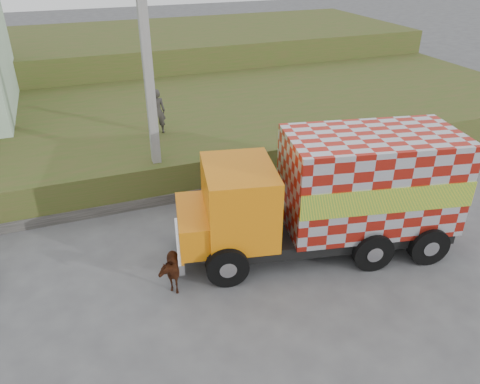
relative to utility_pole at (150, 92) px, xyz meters
name	(u,v)px	position (x,y,z in m)	size (l,w,h in m)	color
ground	(224,261)	(1.00, -4.60, -4.08)	(120.00, 120.00, 0.00)	#474749
embankment	(155,128)	(1.00, 5.40, -3.33)	(40.00, 12.00, 1.50)	#37501A
embankment_far	(118,57)	(1.00, 17.40, -2.58)	(40.00, 12.00, 3.00)	#37501A
retaining_strip	(135,202)	(-1.00, -0.40, -3.88)	(16.00, 0.50, 0.40)	#595651
utility_pole	(150,92)	(0.00, 0.00, 0.00)	(1.20, 0.30, 8.00)	gray
cargo_truck	(332,193)	(4.32, -5.04, -2.14)	(8.77, 4.27, 3.75)	black
cow	(169,268)	(-0.79, -5.09, -3.49)	(0.63, 1.37, 1.16)	black
pedestrian	(157,111)	(0.68, 2.81, -1.65)	(0.68, 0.44, 1.86)	#2C2B27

